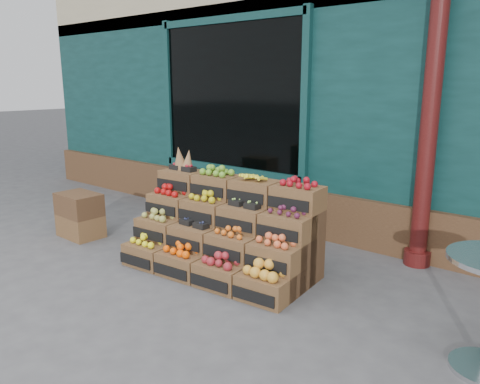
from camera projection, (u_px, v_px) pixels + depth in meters
The scene contains 5 objects.
ground at pixel (209, 297), 4.34m from camera, with size 60.00×60.00×0.00m, color #4C4C4F.
shop_facade at pixel (422, 54), 7.62m from camera, with size 12.00×6.24×4.80m.
crate_display at pixel (224, 234), 4.94m from camera, with size 2.05×1.13×1.23m.
spare_crates at pixel (80, 215), 6.00m from camera, with size 0.58×0.41×0.57m.
shopkeeper at pixel (274, 141), 7.04m from camera, with size 0.79×0.52×2.17m, color #1E6B38.
Camera 1 is at (2.77, -2.89, 1.95)m, focal length 35.00 mm.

